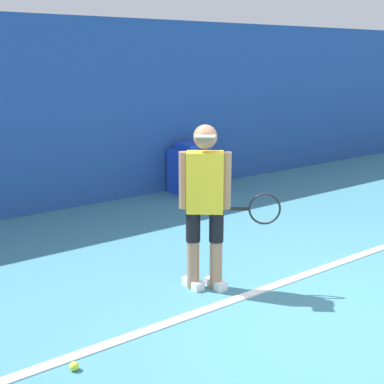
# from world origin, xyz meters

# --- Properties ---
(ground_plane) EXTENTS (24.00, 24.00, 0.00)m
(ground_plane) POSITION_xyz_m (0.00, 0.00, 0.00)
(ground_plane) COLOR teal
(back_wall) EXTENTS (24.00, 0.10, 2.74)m
(back_wall) POSITION_xyz_m (0.00, 4.66, 1.37)
(back_wall) COLOR #234C99
(back_wall) RESTS_ON ground_plane
(court_baseline) EXTENTS (21.60, 0.10, 0.01)m
(court_baseline) POSITION_xyz_m (0.00, 0.80, 0.01)
(court_baseline) COLOR white
(court_baseline) RESTS_ON ground_plane
(tennis_player) EXTENTS (0.75, 0.65, 1.59)m
(tennis_player) POSITION_xyz_m (-0.31, 1.18, 0.88)
(tennis_player) COLOR #A37556
(tennis_player) RESTS_ON ground_plane
(tennis_ball) EXTENTS (0.07, 0.07, 0.07)m
(tennis_ball) POSITION_xyz_m (-1.94, 0.64, 0.03)
(tennis_ball) COLOR #D1E533
(tennis_ball) RESTS_ON ground_plane
(covered_chair) EXTENTS (0.68, 0.61, 0.82)m
(covered_chair) POSITION_xyz_m (1.88, 4.26, 0.39)
(covered_chair) COLOR blue
(covered_chair) RESTS_ON ground_plane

